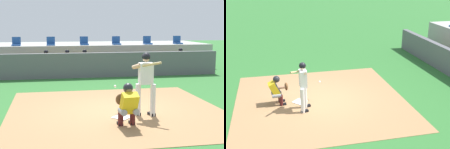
{
  "view_description": "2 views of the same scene",
  "coord_description": "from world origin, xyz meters",
  "views": [
    {
      "loc": [
        -1.91,
        -9.63,
        2.59
      ],
      "look_at": [
        0.0,
        0.7,
        1.0
      ],
      "focal_mm": 53.85,
      "sensor_mm": 36.0,
      "label": 1
    },
    {
      "loc": [
        10.27,
        -1.69,
        4.86
      ],
      "look_at": [
        0.0,
        0.7,
        1.0
      ],
      "focal_mm": 47.34,
      "sensor_mm": 36.0,
      "label": 2
    }
  ],
  "objects": [
    {
      "name": "catcher_crouched",
      "position": [
        -0.03,
        -1.6,
        0.61
      ],
      "size": [
        0.51,
        1.97,
        1.13
      ],
      "color": "gray",
      "rests_on": "ground"
    },
    {
      "name": "dirt_infield",
      "position": [
        0.0,
        0.0,
        0.01
      ],
      "size": [
        6.4,
        6.4,
        0.01
      ],
      "primitive_type": "cube",
      "color": "#9E754C",
      "rests_on": "ground"
    },
    {
      "name": "batter_at_plate",
      "position": [
        0.69,
        -0.71,
        1.04
      ],
      "size": [
        0.72,
        0.73,
        1.8
      ],
      "color": "silver",
      "rests_on": "ground"
    },
    {
      "name": "ground_plane",
      "position": [
        0.0,
        0.0,
        0.0
      ],
      "size": [
        80.0,
        80.0,
        0.0
      ],
      "primitive_type": "plane",
      "color": "#2D6B2D"
    },
    {
      "name": "home_plate",
      "position": [
        0.0,
        -0.8,
        0.02
      ],
      "size": [
        0.62,
        0.62,
        0.02
      ],
      "primitive_type": "cube",
      "rotation": [
        0.0,
        0.0,
        0.79
      ],
      "color": "white",
      "rests_on": "dirt_infield"
    }
  ]
}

